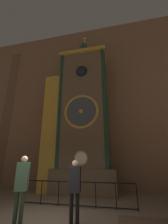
# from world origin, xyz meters

# --- Properties ---
(cathedral_back_wall) EXTENTS (24.00, 0.32, 12.58)m
(cathedral_back_wall) POSITION_xyz_m (-0.09, 5.89, 6.28)
(cathedral_back_wall) COLOR #846047
(cathedral_back_wall) RESTS_ON ground_plane
(clock_tower) EXTENTS (4.35, 1.82, 10.58)m
(clock_tower) POSITION_xyz_m (-0.13, 4.45, 4.42)
(clock_tower) COLOR brown
(clock_tower) RESTS_ON ground_plane
(railing_fence) EXTENTS (4.61, 0.05, 0.92)m
(railing_fence) POSITION_xyz_m (0.48, 2.04, 0.52)
(railing_fence) COLOR black
(railing_fence) RESTS_ON ground_plane
(visitor_near) EXTENTS (0.39, 0.32, 1.85)m
(visitor_near) POSITION_xyz_m (-0.59, -0.11, 1.11)
(visitor_near) COLOR #213427
(visitor_near) RESTS_ON ground_plane
(visitor_far) EXTENTS (0.35, 0.24, 1.72)m
(visitor_far) POSITION_xyz_m (0.88, 0.36, 1.03)
(visitor_far) COLOR black
(visitor_far) RESTS_ON ground_plane
(stanchion_post) EXTENTS (0.28, 0.28, 1.03)m
(stanchion_post) POSITION_xyz_m (-2.17, 2.26, 0.34)
(stanchion_post) COLOR #B28E33
(stanchion_post) RESTS_ON ground_plane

